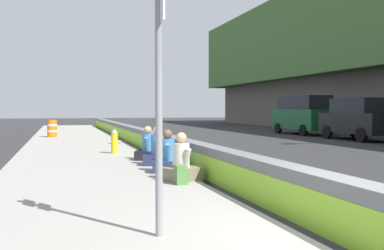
{
  "coord_description": "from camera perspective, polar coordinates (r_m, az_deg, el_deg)",
  "views": [
    {
      "loc": [
        -4.83,
        3.37,
        1.71
      ],
      "look_at": [
        10.44,
        -1.06,
        1.14
      ],
      "focal_mm": 42.73,
      "sensor_mm": 36.0,
      "label": 1
    }
  ],
  "objects": [
    {
      "name": "route_sign_post",
      "position": [
        5.63,
        -4.13,
        7.12
      ],
      "size": [
        0.44,
        0.09,
        3.6
      ],
      "color": "gray",
      "rests_on": "sidewalk_strip"
    },
    {
      "name": "seated_person_far",
      "position": [
        14.12,
        -5.54,
        -3.03
      ],
      "size": [
        0.85,
        0.92,
        1.04
      ],
      "color": "black",
      "rests_on": "sidewalk_strip"
    },
    {
      "name": "fire_hydrant",
      "position": [
        16.33,
        -9.66,
        -1.93
      ],
      "size": [
        0.26,
        0.46,
        0.88
      ],
      "color": "gold",
      "rests_on": "sidewalk_strip"
    },
    {
      "name": "seated_person_foreground",
      "position": [
        10.08,
        -1.34,
        -5.04
      ],
      "size": [
        0.86,
        0.93,
        1.06
      ],
      "color": "#706651",
      "rests_on": "sidewalk_strip"
    },
    {
      "name": "jersey_barrier",
      "position": [
        6.03,
        18.56,
        -10.41
      ],
      "size": [
        76.0,
        0.45,
        0.85
      ],
      "color": "slate",
      "rests_on": "ground_plane"
    },
    {
      "name": "backpack",
      "position": [
        9.57,
        -1.39,
        -6.24
      ],
      "size": [
        0.32,
        0.28,
        0.4
      ],
      "color": "#4C7A3D",
      "rests_on": "sidewalk_strip"
    },
    {
      "name": "parked_car_midline",
      "position": [
        31.24,
        13.7,
        1.33
      ],
      "size": [
        5.15,
        2.21,
        2.56
      ],
      "color": "#145128",
      "rests_on": "ground_plane"
    },
    {
      "name": "construction_barrel",
      "position": [
        26.41,
        -17.07,
        -0.42
      ],
      "size": [
        0.54,
        0.54,
        0.95
      ],
      "color": "orange",
      "rests_on": "sidewalk_strip"
    },
    {
      "name": "seated_person_rear",
      "position": [
        12.83,
        -4.34,
        -3.48
      ],
      "size": [
        0.83,
        0.92,
        1.09
      ],
      "color": "#23284C",
      "rests_on": "sidewalk_strip"
    },
    {
      "name": "seated_person_middle",
      "position": [
        11.39,
        -3.08,
        -4.22
      ],
      "size": [
        0.78,
        0.87,
        1.06
      ],
      "color": "#23284C",
      "rests_on": "sidewalk_strip"
    },
    {
      "name": "ground_plane",
      "position": [
        6.14,
        18.55,
        -14.27
      ],
      "size": [
        160.0,
        160.0,
        0.0
      ],
      "primitive_type": "plane",
      "color": "#2B2B2D",
      "rests_on": "ground"
    },
    {
      "name": "parked_car_fourth",
      "position": [
        26.39,
        20.07,
        0.78
      ],
      "size": [
        4.81,
        2.07,
        2.28
      ],
      "color": "black",
      "rests_on": "ground_plane"
    }
  ]
}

